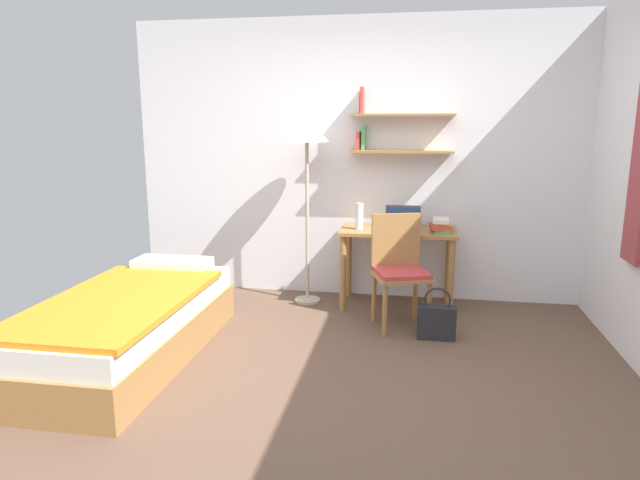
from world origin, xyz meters
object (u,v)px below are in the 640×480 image
object	(u,v)px
water_bottle	(360,216)
handbag	(436,321)
desk_chair	(399,266)
standing_lamp	(307,140)
laptop	(403,223)
bed	(129,325)
book_stack	(441,225)
desk	(398,244)

from	to	relation	value
water_bottle	handbag	xyz separation A→B (m)	(0.68, -0.70, -0.69)
desk_chair	handbag	bearing A→B (deg)	-41.78
standing_lamp	desk_chair	bearing A→B (deg)	-28.41
water_bottle	laptop	bearing A→B (deg)	11.10
laptop	water_bottle	world-z (taller)	water_bottle
bed	book_stack	xyz separation A→B (m)	(2.22, 1.43, 0.53)
desk	handbag	distance (m)	0.93
desk_chair	laptop	distance (m)	0.57
desk	standing_lamp	distance (m)	1.24
desk_chair	water_bottle	world-z (taller)	water_bottle
desk_chair	book_stack	world-z (taller)	desk_chair
bed	handbag	size ratio (longest dim) A/B	4.77
water_bottle	book_stack	world-z (taller)	water_bottle
book_stack	water_bottle	bearing A→B (deg)	-179.12
desk_chair	laptop	xyz separation A→B (m)	(0.00, 0.51, 0.27)
bed	desk	bearing A→B (deg)	38.67
laptop	handbag	distance (m)	1.04
bed	desk_chair	size ratio (longest dim) A/B	2.17
desk	laptop	bearing A→B (deg)	30.18
desk	laptop	xyz separation A→B (m)	(0.04, 0.02, 0.19)
water_bottle	book_stack	distance (m)	0.72
desk_chair	handbag	distance (m)	0.54
desk	water_bottle	size ratio (longest dim) A/B	4.38
laptop	handbag	bearing A→B (deg)	-68.85
standing_lamp	book_stack	distance (m)	1.40
laptop	water_bottle	xyz separation A→B (m)	(-0.38, -0.07, 0.06)
bed	handbag	xyz separation A→B (m)	(2.18, 0.72, -0.09)
bed	laptop	distance (m)	2.46
standing_lamp	book_stack	xyz separation A→B (m)	(1.20, -0.02, -0.73)
handbag	standing_lamp	bearing A→B (deg)	147.66
desk	book_stack	xyz separation A→B (m)	(0.37, -0.04, 0.19)
standing_lamp	water_bottle	xyz separation A→B (m)	(0.48, -0.03, -0.67)
standing_lamp	handbag	size ratio (longest dim) A/B	4.10
water_bottle	handbag	bearing A→B (deg)	-46.03
desk_chair	book_stack	bearing A→B (deg)	52.46
desk	standing_lamp	bearing A→B (deg)	-178.63
bed	standing_lamp	world-z (taller)	standing_lamp
desk_chair	standing_lamp	distance (m)	1.40
standing_lamp	handbag	world-z (taller)	standing_lamp
desk	handbag	world-z (taller)	desk
laptop	water_bottle	size ratio (longest dim) A/B	1.36
desk_chair	book_stack	distance (m)	0.62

